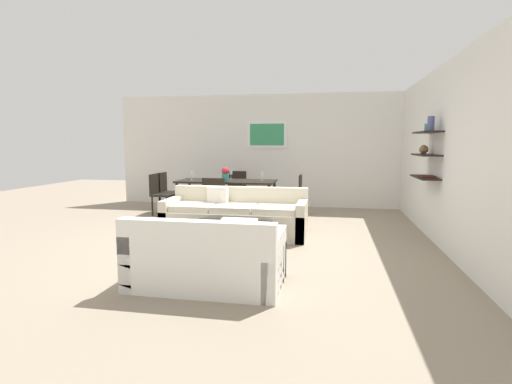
{
  "coord_description": "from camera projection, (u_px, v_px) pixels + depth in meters",
  "views": [
    {
      "loc": [
        1.41,
        -5.97,
        1.53
      ],
      "look_at": [
        0.23,
        0.2,
        0.75
      ],
      "focal_mm": 27.58,
      "sensor_mm": 36.0,
      "label": 1
    }
  ],
  "objects": [
    {
      "name": "ground_plane",
      "position": [
        239.0,
        240.0,
        6.27
      ],
      "size": [
        18.0,
        18.0,
        0.0
      ],
      "primitive_type": "plane",
      "color": "gray"
    },
    {
      "name": "back_wall_unit",
      "position": [
        284.0,
        151.0,
        9.49
      ],
      "size": [
        8.4,
        0.09,
        2.7
      ],
      "color": "silver",
      "rests_on": "ground"
    },
    {
      "name": "right_wall_shelf_unit",
      "position": [
        437.0,
        155.0,
        6.13
      ],
      "size": [
        0.34,
        8.2,
        2.7
      ],
      "color": "silver",
      "rests_on": "ground"
    },
    {
      "name": "sofa_beige",
      "position": [
        236.0,
        218.0,
        6.59
      ],
      "size": [
        2.36,
        0.9,
        0.78
      ],
      "color": "beige",
      "rests_on": "ground"
    },
    {
      "name": "loveseat_white",
      "position": [
        207.0,
        259.0,
        4.22
      ],
      "size": [
        1.61,
        0.9,
        0.78
      ],
      "color": "white",
      "rests_on": "ground"
    },
    {
      "name": "coffee_table",
      "position": [
        227.0,
        240.0,
        5.47
      ],
      "size": [
        1.14,
        1.09,
        0.38
      ],
      "color": "black",
      "rests_on": "ground"
    },
    {
      "name": "decorative_bowl",
      "position": [
        229.0,
        225.0,
        5.37
      ],
      "size": [
        0.34,
        0.34,
        0.08
      ],
      "color": "#99844C",
      "rests_on": "coffee_table"
    },
    {
      "name": "candle_jar",
      "position": [
        243.0,
        224.0,
        5.49
      ],
      "size": [
        0.07,
        0.07,
        0.07
      ],
      "primitive_type": "cylinder",
      "color": "silver",
      "rests_on": "coffee_table"
    },
    {
      "name": "dining_table",
      "position": [
        227.0,
        183.0,
        8.34
      ],
      "size": [
        2.06,
        0.86,
        0.75
      ],
      "color": "black",
      "rests_on": "ground"
    },
    {
      "name": "dining_chair_right_far",
      "position": [
        295.0,
        192.0,
        8.28
      ],
      "size": [
        0.44,
        0.44,
        0.88
      ],
      "color": "black",
      "rests_on": "ground"
    },
    {
      "name": "dining_chair_left_near",
      "position": [
        160.0,
        191.0,
        8.44
      ],
      "size": [
        0.44,
        0.44,
        0.88
      ],
      "color": "black",
      "rests_on": "ground"
    },
    {
      "name": "dining_chair_foot",
      "position": [
        215.0,
        197.0,
        7.54
      ],
      "size": [
        0.44,
        0.44,
        0.88
      ],
      "color": "black",
      "rests_on": "ground"
    },
    {
      "name": "dining_chair_head",
      "position": [
        236.0,
        187.0,
        9.18
      ],
      "size": [
        0.44,
        0.44,
        0.88
      ],
      "color": "black",
      "rests_on": "ground"
    },
    {
      "name": "dining_chair_left_far",
      "position": [
        167.0,
        189.0,
        8.82
      ],
      "size": [
        0.44,
        0.44,
        0.88
      ],
      "color": "black",
      "rests_on": "ground"
    },
    {
      "name": "wine_glass_head",
      "position": [
        231.0,
        173.0,
        8.68
      ],
      "size": [
        0.07,
        0.07,
        0.19
      ],
      "color": "silver",
      "rests_on": "dining_table"
    },
    {
      "name": "wine_glass_left_near",
      "position": [
        191.0,
        174.0,
        8.35
      ],
      "size": [
        0.07,
        0.07,
        0.19
      ],
      "color": "silver",
      "rests_on": "dining_table"
    },
    {
      "name": "wine_glass_right_far",
      "position": [
        262.0,
        174.0,
        8.28
      ],
      "size": [
        0.07,
        0.07,
        0.18
      ],
      "color": "silver",
      "rests_on": "dining_table"
    },
    {
      "name": "centerpiece_vase",
      "position": [
        225.0,
        173.0,
        8.33
      ],
      "size": [
        0.16,
        0.16,
        0.28
      ],
      "color": "teal",
      "rests_on": "dining_table"
    }
  ]
}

